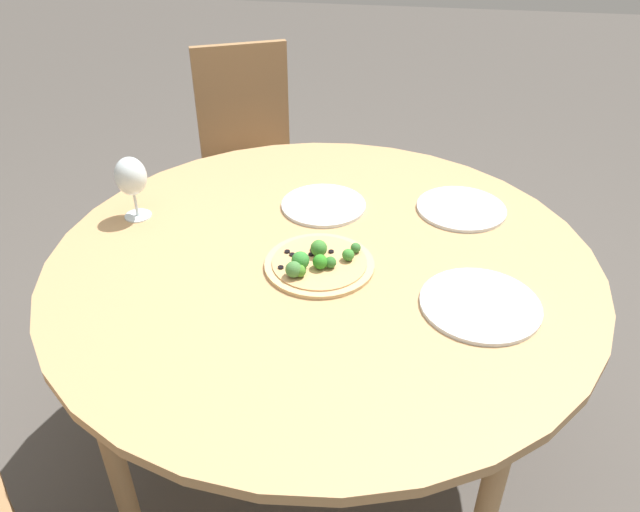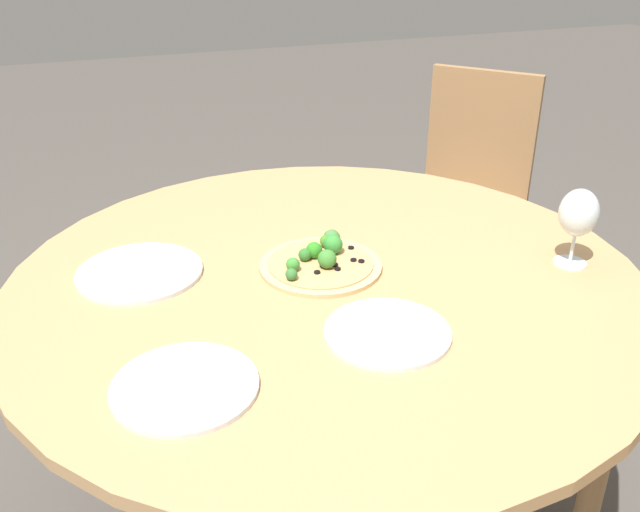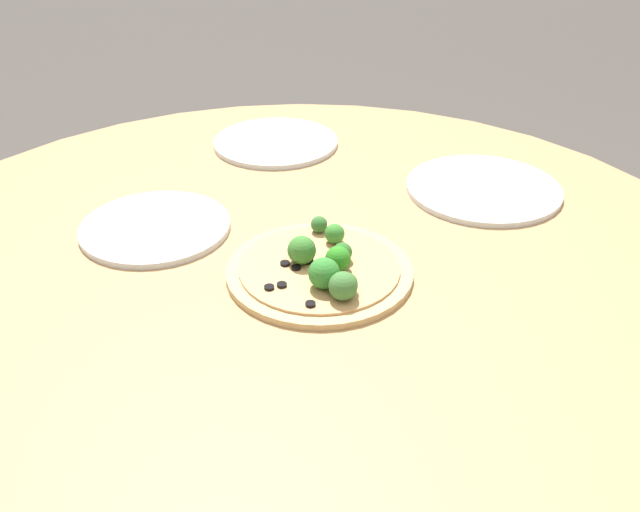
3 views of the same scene
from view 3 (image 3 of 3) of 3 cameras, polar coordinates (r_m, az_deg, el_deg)
The scene contains 5 objects.
dining_table at distance 1.09m, azimuth -2.00°, elevation -3.25°, with size 1.38×1.38×0.72m.
pizza at distance 1.02m, azimuth 0.16°, elevation -0.94°, with size 0.27×0.27×0.06m.
plate_near at distance 1.17m, azimuth -13.04°, elevation 2.27°, with size 0.24×0.24×0.01m.
plate_far at distance 1.30m, azimuth 12.95°, elevation 5.28°, with size 0.27×0.27×0.01m.
plate_side at distance 1.46m, azimuth -3.56°, elevation 9.07°, with size 0.25×0.25×0.01m.
Camera 3 is at (-0.51, 0.73, 1.29)m, focal length 40.00 mm.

